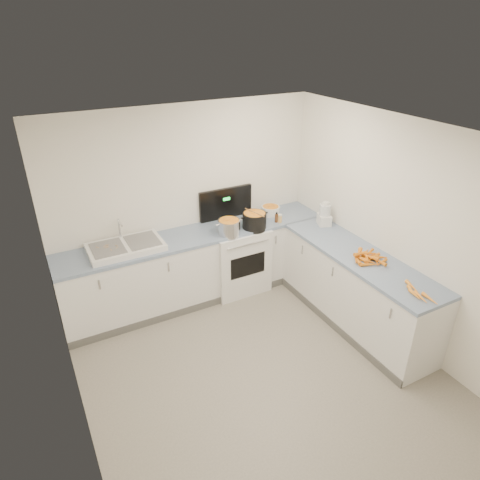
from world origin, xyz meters
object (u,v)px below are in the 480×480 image
mixing_bowl (270,210)px  spice_jar (280,219)px  stove (236,256)px  food_processor (325,215)px  black_pot (254,221)px  extract_bottle (277,218)px  sink (126,247)px  steel_pot (229,228)px

mixing_bowl → spice_jar: size_ratio=2.53×
stove → food_processor: (1.04, -0.52, 0.60)m
black_pot → extract_bottle: (0.34, 0.00, -0.03)m
stove → sink: (-1.45, 0.02, 0.50)m
black_pot → spice_jar: (0.38, -0.02, -0.04)m
mixing_bowl → extract_bottle: size_ratio=2.17×
stove → extract_bottle: bearing=-17.2°
sink → extract_bottle: (1.98, -0.18, 0.02)m
stove → spice_jar: 0.79m
spice_jar → steel_pot: bearing=178.9°
spice_jar → sink: bearing=174.1°
mixing_bowl → spice_jar: bearing=-96.1°
stove → black_pot: stove is taller
steel_pot → black_pot: 0.37m
steel_pot → extract_bottle: (0.72, 0.01, -0.03)m
stove → steel_pot: bearing=-136.8°
sink → black_pot: bearing=-6.4°
extract_bottle → food_processor: 0.63m
mixing_bowl → extract_bottle: 0.27m
stove → steel_pot: stove is taller
steel_pot → extract_bottle: size_ratio=2.43×
steel_pot → black_pot: black_pot is taller
stove → sink: bearing=179.4°
extract_bottle → spice_jar: (0.03, -0.03, -0.01)m
sink → mixing_bowl: size_ratio=3.40×
food_processor → stove: bearing=153.3°
extract_bottle → stove: bearing=162.8°
black_pot → spice_jar: size_ratio=3.10×
stove → extract_bottle: 0.76m
stove → mixing_bowl: (0.59, 0.10, 0.52)m
sink → extract_bottle: sink is taller
extract_bottle → spice_jar: 0.04m
mixing_bowl → steel_pot: bearing=-160.7°
black_pot → food_processor: (0.85, -0.36, 0.05)m
sink → steel_pot: sink is taller
stove → black_pot: 0.61m
black_pot → mixing_bowl: size_ratio=1.23×
black_pot → steel_pot: bearing=-178.6°
stove → black_pot: bearing=-42.3°
spice_jar → food_processor: 0.59m
extract_bottle → spice_jar: size_ratio=1.17×
stove → extract_bottle: stove is taller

